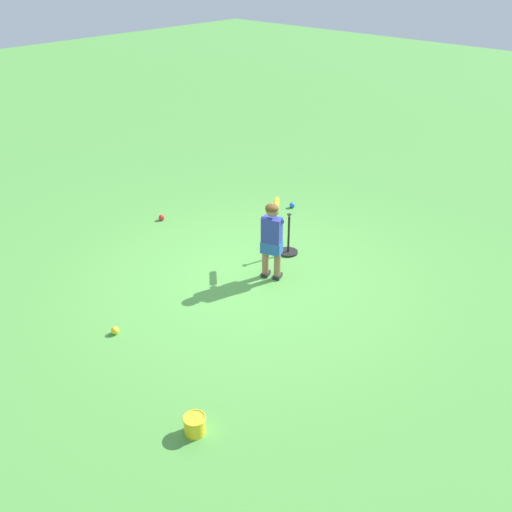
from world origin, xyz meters
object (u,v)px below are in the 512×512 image
(play_ball_midfield, at_px, (115,330))
(play_ball_far_left, at_px, (162,217))
(child_batter, at_px, (272,233))
(toy_bucket, at_px, (195,425))
(play_ball_near_batter, at_px, (292,205))
(batting_tee, at_px, (288,247))

(play_ball_midfield, distance_m, play_ball_far_left, 3.05)
(child_batter, height_order, toy_bucket, child_batter)
(play_ball_near_batter, xyz_separation_m, play_ball_far_left, (1.24, 1.82, 0.00))
(batting_tee, xyz_separation_m, toy_bucket, (-1.59, 3.23, -0.01))
(play_ball_far_left, xyz_separation_m, batting_tee, (-2.22, -0.54, 0.06))
(play_ball_far_left, distance_m, toy_bucket, 4.66)
(play_ball_near_batter, relative_size, batting_tee, 0.15)
(play_ball_far_left, height_order, toy_bucket, toy_bucket)
(play_ball_near_batter, bearing_deg, child_batter, 122.68)
(play_ball_far_left, bearing_deg, play_ball_midfield, 131.02)
(play_ball_midfield, xyz_separation_m, toy_bucket, (-1.81, 0.38, 0.05))
(toy_bucket, bearing_deg, play_ball_far_left, -35.18)
(play_ball_midfield, relative_size, play_ball_near_batter, 1.03)
(child_batter, xyz_separation_m, play_ball_near_batter, (1.23, -1.92, -0.60))
(batting_tee, relative_size, toy_bucket, 2.87)
(play_ball_near_batter, xyz_separation_m, toy_bucket, (-2.57, 4.50, 0.05))
(play_ball_midfield, distance_m, toy_bucket, 1.85)
(child_batter, height_order, play_ball_far_left, child_batter)
(play_ball_midfield, bearing_deg, play_ball_far_left, -48.98)
(child_batter, relative_size, play_ball_far_left, 11.49)
(play_ball_near_batter, relative_size, play_ball_far_left, 0.97)
(child_batter, height_order, play_ball_near_batter, child_batter)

